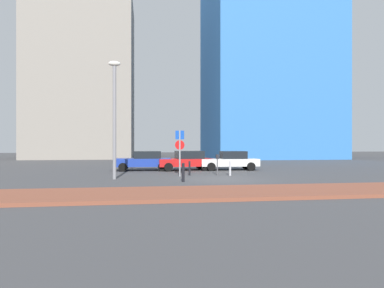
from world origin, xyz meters
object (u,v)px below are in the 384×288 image
parked_car_red (186,160)px  street_lamp (114,109)px  traffic_bollard_near (183,172)px  parked_car_blue (144,161)px  traffic_bollard_far (230,168)px  parking_sign_post (180,147)px  traffic_bollard_mid (190,168)px  parking_meter (217,162)px  parked_car_white (230,160)px

parked_car_red → street_lamp: bearing=-129.7°
traffic_bollard_near → parked_car_blue: bearing=104.6°
traffic_bollard_near → traffic_bollard_far: size_ratio=1.08×
street_lamp → parked_car_red: bearing=50.3°
parking_sign_post → traffic_bollard_far: bearing=0.3°
parking_sign_post → traffic_bollard_far: (3.24, 0.02, -1.36)m
street_lamp → traffic_bollard_mid: (4.60, 1.66, -3.57)m
parked_car_blue → traffic_bollard_mid: parked_car_blue is taller
parked_car_blue → parking_meter: size_ratio=3.17×
parked_car_white → parked_car_red: bearing=175.7°
street_lamp → traffic_bollard_mid: street_lamp is taller
parked_car_blue → traffic_bollard_mid: bearing=-56.7°
parked_car_red → parking_meter: size_ratio=3.15×
parking_meter → parked_car_white: bearing=64.7°
parked_car_red → traffic_bollard_mid: (-0.31, -4.23, -0.31)m
parked_car_blue → parked_car_red: parked_car_red is taller
parked_car_white → parking_sign_post: 6.41m
traffic_bollard_far → parked_car_white: bearing=75.2°
parked_car_white → traffic_bollard_mid: parked_car_white is taller
parked_car_blue → traffic_bollard_far: parked_car_blue is taller
parked_car_red → traffic_bollard_mid: bearing=-94.1°
parked_car_blue → parked_car_white: 6.66m
traffic_bollard_far → parking_meter: bearing=150.9°
parked_car_blue → parked_car_red: (3.22, -0.19, 0.01)m
traffic_bollard_far → street_lamp: bearing=-170.9°
street_lamp → traffic_bollard_mid: bearing=19.9°
parked_car_blue → traffic_bollard_mid: 5.31m
parked_car_white → traffic_bollard_far: (-1.18, -4.49, -0.28)m
parked_car_blue → traffic_bollard_mid: size_ratio=4.67×
parking_meter → traffic_bollard_mid: parking_meter is taller
street_lamp → parking_sign_post: bearing=16.1°
parking_sign_post → street_lamp: bearing=-163.9°
traffic_bollard_near → parking_sign_post: bearing=87.5°
parked_car_white → traffic_bollard_far: size_ratio=4.90×
parked_car_red → traffic_bollard_near: 7.87m
parked_car_blue → parking_sign_post: parking_sign_post is taller
traffic_bollard_near → traffic_bollard_far: traffic_bollard_near is taller
parked_car_blue → traffic_bollard_near: bearing=-75.4°
parked_car_red → traffic_bollard_far: parked_car_red is taller
parking_sign_post → street_lamp: size_ratio=0.43×
parking_sign_post → parking_meter: size_ratio=2.15×
parked_car_white → traffic_bollard_near: (-4.56, -7.52, -0.24)m
traffic_bollard_mid → parked_car_blue: bearing=123.3°
parking_meter → street_lamp: size_ratio=0.20×
parked_car_blue → parking_sign_post: 5.54m
traffic_bollard_mid → parked_car_red: bearing=85.9°
parked_car_red → parked_car_white: size_ratio=0.93×
parking_sign_post → traffic_bollard_far: size_ratio=3.11×
parked_car_red → traffic_bollard_far: (2.25, -4.75, -0.30)m
parking_sign_post → traffic_bollard_far: 3.52m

